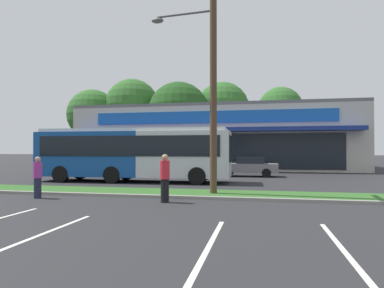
# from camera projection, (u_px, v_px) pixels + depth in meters

# --- Properties ---
(grass_median) EXTENTS (56.00, 2.20, 0.12)m
(grass_median) POSITION_uv_depth(u_px,v_px,m) (129.00, 192.00, 15.47)
(grass_median) COLOR #2D5B23
(grass_median) RESTS_ON ground_plane
(curb_lip) EXTENTS (56.00, 0.24, 0.12)m
(curb_lip) POSITION_uv_depth(u_px,v_px,m) (118.00, 195.00, 14.28)
(curb_lip) COLOR gray
(curb_lip) RESTS_ON ground_plane
(parking_stripe_2) EXTENTS (0.12, 4.80, 0.01)m
(parking_stripe_2) POSITION_uv_depth(u_px,v_px,m) (36.00, 236.00, 7.76)
(parking_stripe_2) COLOR silver
(parking_stripe_2) RESTS_ON ground_plane
(parking_stripe_3) EXTENTS (0.12, 4.80, 0.01)m
(parking_stripe_3) POSITION_uv_depth(u_px,v_px,m) (209.00, 246.00, 6.98)
(parking_stripe_3) COLOR silver
(parking_stripe_3) RESTS_ON ground_plane
(parking_stripe_4) EXTENTS (0.12, 4.80, 0.01)m
(parking_stripe_4) POSITION_uv_depth(u_px,v_px,m) (344.00, 251.00, 6.67)
(parking_stripe_4) COLOR silver
(parking_stripe_4) RESTS_ON ground_plane
(storefront_building) EXTENTS (27.59, 14.44, 6.33)m
(storefront_building) POSITION_uv_depth(u_px,v_px,m) (219.00, 139.00, 37.34)
(storefront_building) COLOR #BCB7AD
(storefront_building) RESTS_ON ground_plane
(tree_far_left) EXTENTS (7.01, 7.01, 10.40)m
(tree_far_left) POSITION_uv_depth(u_px,v_px,m) (93.00, 115.00, 47.78)
(tree_far_left) COLOR #473323
(tree_far_left) RESTS_ON ground_plane
(tree_left) EXTENTS (7.47, 7.47, 11.84)m
(tree_left) POSITION_uv_depth(u_px,v_px,m) (132.00, 106.00, 47.63)
(tree_left) COLOR #473323
(tree_left) RESTS_ON ground_plane
(tree_mid_left) EXTENTS (8.06, 8.06, 10.86)m
(tree_mid_left) POSITION_uv_depth(u_px,v_px,m) (179.00, 113.00, 44.69)
(tree_mid_left) COLOR #473323
(tree_mid_left) RESTS_ON ground_plane
(tree_mid) EXTENTS (7.28, 7.28, 11.28)m
(tree_mid) POSITION_uv_depth(u_px,v_px,m) (223.00, 108.00, 46.90)
(tree_mid) COLOR #473323
(tree_mid) RESTS_ON ground_plane
(tree_mid_right) EXTENTS (5.82, 5.82, 10.18)m
(tree_mid_right) POSITION_uv_depth(u_px,v_px,m) (280.00, 109.00, 44.61)
(tree_mid_right) COLOR #473323
(tree_mid_right) RESTS_ON ground_plane
(utility_pole) EXTENTS (3.06, 2.40, 11.10)m
(utility_pole) POSITION_uv_depth(u_px,v_px,m) (210.00, 59.00, 14.66)
(utility_pole) COLOR #4C3826
(utility_pole) RESTS_ON ground_plane
(city_bus) EXTENTS (11.97, 2.92, 3.25)m
(city_bus) POSITION_uv_depth(u_px,v_px,m) (133.00, 153.00, 20.83)
(city_bus) COLOR #144793
(city_bus) RESTS_ON ground_plane
(car_0) EXTENTS (4.27, 2.00, 1.59)m
(car_0) POSITION_uv_depth(u_px,v_px,m) (88.00, 164.00, 27.19)
(car_0) COLOR #0C3F1E
(car_0) RESTS_ON ground_plane
(car_1) EXTENTS (4.36, 1.90, 1.43)m
(car_1) POSITION_uv_depth(u_px,v_px,m) (248.00, 166.00, 24.92)
(car_1) COLOR slate
(car_1) RESTS_ON ground_plane
(pedestrian_near_bench) EXTENTS (0.37, 0.37, 1.81)m
(pedestrian_near_bench) POSITION_uv_depth(u_px,v_px,m) (165.00, 178.00, 12.76)
(pedestrian_near_bench) COLOR black
(pedestrian_near_bench) RESTS_ON ground_plane
(pedestrian_by_pole) EXTENTS (0.34, 0.34, 1.70)m
(pedestrian_by_pole) POSITION_uv_depth(u_px,v_px,m) (38.00, 177.00, 13.85)
(pedestrian_by_pole) COLOR #1E2338
(pedestrian_by_pole) RESTS_ON ground_plane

